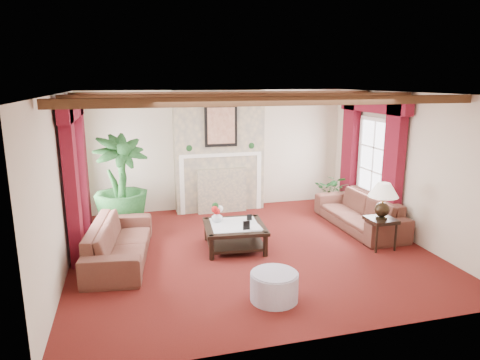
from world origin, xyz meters
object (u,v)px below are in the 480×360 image
object	(u,v)px
sofa_right	(360,206)
potted_palm	(122,204)
side_table	(380,233)
coffee_table	(235,236)
sofa_left	(119,235)
ottoman	(274,287)

from	to	relation	value
sofa_right	potted_palm	size ratio (longest dim) A/B	1.06
potted_palm	side_table	xyz separation A→B (m)	(4.40, -2.15, -0.25)
sofa_right	coffee_table	distance (m)	2.73
sofa_left	sofa_right	size ratio (longest dim) A/B	1.01
sofa_right	side_table	bearing A→B (deg)	-11.75
sofa_left	sofa_right	bearing A→B (deg)	-77.17
sofa_right	side_table	world-z (taller)	sofa_right
sofa_right	potted_palm	world-z (taller)	potted_palm
sofa_left	coffee_table	distance (m)	1.97
sofa_right	side_table	xyz separation A→B (m)	(-0.20, -1.07, -0.17)
potted_palm	sofa_left	bearing A→B (deg)	-91.64
sofa_left	side_table	bearing A→B (deg)	-90.58
side_table	sofa_left	bearing A→B (deg)	171.91
sofa_left	sofa_right	distance (m)	4.67
potted_palm	side_table	distance (m)	4.90
potted_palm	coffee_table	bearing A→B (deg)	-37.96
sofa_left	side_table	world-z (taller)	sofa_left
side_table	ottoman	world-z (taller)	side_table
sofa_left	potted_palm	world-z (taller)	potted_palm
sofa_left	sofa_right	world-z (taller)	sofa_right
potted_palm	side_table	world-z (taller)	potted_palm
sofa_left	ottoman	size ratio (longest dim) A/B	3.51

